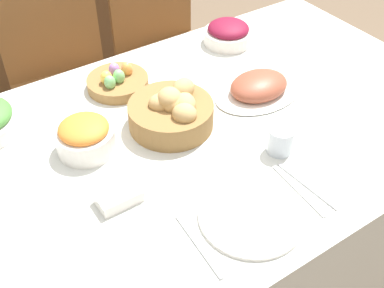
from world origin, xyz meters
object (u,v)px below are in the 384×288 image
object	(u,v)px
carrot_bowl	(85,136)
ham_platter	(259,87)
sideboard	(9,9)
butter_dish	(119,197)
fork	(198,245)
knife	(298,190)
drinking_cup	(280,140)
bread_basket	(172,111)
chair_far_right	(167,43)
beet_salad_bowl	(228,33)
spoon	(307,186)
egg_basket	(117,81)
chair_far_center	(64,77)
dinner_plate	(251,216)

from	to	relation	value
carrot_bowl	ham_platter	bearing A→B (deg)	-5.70
sideboard	butter_dish	distance (m)	1.89
fork	sideboard	bearing A→B (deg)	89.31
fork	knife	xyz separation A→B (m)	(0.30, 0.00, 0.00)
knife	ham_platter	bearing A→B (deg)	67.76
ham_platter	drinking_cup	size ratio (longest dim) A/B	4.00
fork	bread_basket	bearing A→B (deg)	69.21
chair_far_right	bread_basket	bearing A→B (deg)	-120.10
ham_platter	butter_dish	size ratio (longest dim) A/B	2.80
carrot_bowl	fork	bearing A→B (deg)	-80.65
beet_salad_bowl	fork	distance (m)	0.91
carrot_bowl	sideboard	bearing A→B (deg)	82.13
spoon	egg_basket	bearing A→B (deg)	103.37
carrot_bowl	butter_dish	world-z (taller)	carrot_bowl
chair_far_center	carrot_bowl	world-z (taller)	chair_far_center
chair_far_center	chair_far_right	bearing A→B (deg)	5.88
sideboard	spoon	xyz separation A→B (m)	(0.18, -2.07, 0.31)
chair_far_right	bread_basket	distance (m)	0.95
fork	knife	world-z (taller)	same
carrot_bowl	beet_salad_bowl	bearing A→B (deg)	20.66
drinking_cup	carrot_bowl	bearing A→B (deg)	145.77
ham_platter	butter_dish	world-z (taller)	ham_platter
egg_basket	butter_dish	size ratio (longest dim) A/B	1.83
bread_basket	egg_basket	size ratio (longest dim) A/B	1.25
knife	drinking_cup	size ratio (longest dim) A/B	2.64
drinking_cup	fork	bearing A→B (deg)	-158.77
chair_far_right	sideboard	world-z (taller)	chair_far_right
beet_salad_bowl	chair_far_right	bearing A→B (deg)	86.52
chair_far_center	carrot_bowl	distance (m)	0.82
ham_platter	knife	bearing A→B (deg)	-115.81
carrot_bowl	butter_dish	distance (m)	0.22
chair_far_center	spoon	distance (m)	1.22
carrot_bowl	egg_basket	bearing A→B (deg)	46.68
chair_far_right	butter_dish	size ratio (longest dim) A/B	9.02
ham_platter	drinking_cup	world-z (taller)	drinking_cup
fork	spoon	world-z (taller)	same
egg_basket	fork	bearing A→B (deg)	-101.54
egg_basket	dinner_plate	world-z (taller)	egg_basket
sideboard	egg_basket	distance (m)	1.45
spoon	carrot_bowl	bearing A→B (deg)	129.27
sideboard	drinking_cup	size ratio (longest dim) A/B	19.61
butter_dish	carrot_bowl	bearing A→B (deg)	86.15
sideboard	egg_basket	size ratio (longest dim) A/B	7.52
bread_basket	egg_basket	bearing A→B (deg)	100.06
bread_basket	drinking_cup	xyz separation A→B (m)	(0.18, -0.25, -0.01)
bread_basket	drinking_cup	world-z (taller)	bread_basket
bread_basket	carrot_bowl	size ratio (longest dim) A/B	1.54
ham_platter	spoon	size ratio (longest dim) A/B	1.51
bread_basket	egg_basket	distance (m)	0.26
egg_basket	carrot_bowl	xyz separation A→B (m)	(-0.20, -0.22, 0.02)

